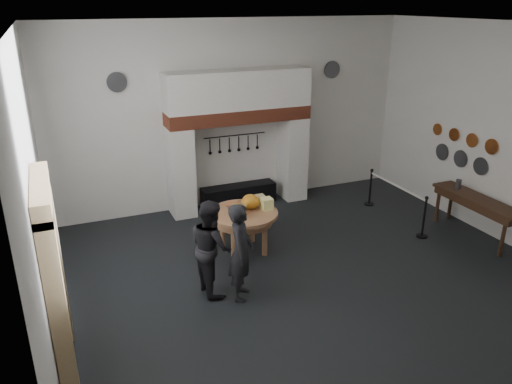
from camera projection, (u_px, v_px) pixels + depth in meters
name	position (u px, v px, depth m)	size (l,w,h in m)	color
floor	(308.00, 272.00, 9.55)	(9.00, 8.00, 0.02)	black
ceiling	(318.00, 25.00, 7.93)	(9.00, 8.00, 0.02)	silver
wall_back	(233.00, 115.00, 12.18)	(9.00, 0.02, 4.50)	silver
wall_front	(494.00, 264.00, 5.30)	(9.00, 0.02, 4.50)	silver
wall_left	(35.00, 197.00, 7.12)	(0.02, 8.00, 4.50)	silver
wall_right	(503.00, 135.00, 10.36)	(0.02, 8.00, 4.50)	silver
chimney_pier_left	(181.00, 172.00, 11.77)	(0.55, 0.70, 2.15)	silver
chimney_pier_right	(293.00, 158.00, 12.83)	(0.55, 0.70, 2.15)	silver
hearth_brick_band	(239.00, 115.00, 11.86)	(3.50, 0.72, 0.32)	#9E442B
chimney_hood	(238.00, 89.00, 11.64)	(3.50, 0.70, 0.90)	silver
iron_range	(239.00, 195.00, 12.66)	(1.90, 0.45, 0.50)	black
utensil_rail	(235.00, 135.00, 12.29)	(0.02, 0.02, 1.60)	black
door_recess	(50.00, 292.00, 6.63)	(0.04, 1.10, 2.50)	black
door_jamb_near	(59.00, 316.00, 6.04)	(0.22, 0.30, 2.60)	tan
door_jamb_far	(55.00, 263.00, 7.25)	(0.22, 0.30, 2.60)	tan
door_lintel	(41.00, 193.00, 6.16)	(0.22, 1.70, 0.30)	tan
wall_plaque	(45.00, 217.00, 8.06)	(0.05, 0.34, 0.44)	gold
work_table	(243.00, 214.00, 10.07)	(1.41, 1.41, 0.07)	#AC7451
pumpkin	(250.00, 202.00, 10.16)	(0.36, 0.36, 0.31)	orange
cheese_block_big	(267.00, 204.00, 10.15)	(0.22, 0.22, 0.24)	#FDFF98
cheese_block_small	(260.00, 200.00, 10.41)	(0.18, 0.18, 0.20)	#DDC384
wicker_basket	(239.00, 211.00, 9.83)	(0.32, 0.32, 0.22)	olive
bread_loaf	(232.00, 204.00, 10.30)	(0.31, 0.18, 0.13)	#AB633D
visitor_near	(241.00, 252.00, 8.47)	(0.64, 0.42, 1.75)	black
visitor_far	(211.00, 247.00, 8.67)	(0.84, 0.65, 1.72)	black
side_table	(478.00, 199.00, 10.71)	(0.55, 2.20, 0.06)	#3B2415
pewter_jug	(458.00, 184.00, 11.18)	(0.12, 0.12, 0.22)	#535458
copper_pan_a	(492.00, 147.00, 10.62)	(0.34, 0.34, 0.03)	#C6662D
copper_pan_b	(472.00, 140.00, 11.10)	(0.32, 0.32, 0.03)	#C6662D
copper_pan_c	(454.00, 135.00, 11.57)	(0.30, 0.30, 0.03)	#C6662D
copper_pan_d	(438.00, 129.00, 12.04)	(0.28, 0.28, 0.03)	#C6662D
pewter_plate_left	(481.00, 166.00, 10.98)	(0.40, 0.40, 0.03)	#4C4C51
pewter_plate_mid	(460.00, 159.00, 11.49)	(0.40, 0.40, 0.03)	#4C4C51
pewter_plate_right	(442.00, 152.00, 12.01)	(0.40, 0.40, 0.03)	#4C4C51
pewter_plate_back_left	(117.00, 82.00, 10.83)	(0.44, 0.44, 0.03)	#4C4C51
pewter_plate_back_right	(332.00, 70.00, 12.78)	(0.44, 0.44, 0.03)	#4C4C51
barrier_post_near	(424.00, 218.00, 10.82)	(0.05, 0.05, 0.90)	black
barrier_post_far	(370.00, 188.00, 12.54)	(0.05, 0.05, 0.90)	black
barrier_rope	(397.00, 186.00, 11.54)	(0.04, 0.04, 2.00)	white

